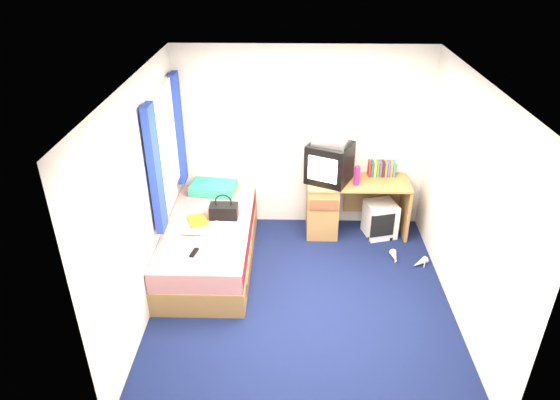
{
  "coord_description": "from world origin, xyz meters",
  "views": [
    {
      "loc": [
        -0.14,
        -4.28,
        3.58
      ],
      "look_at": [
        -0.26,
        0.7,
        0.86
      ],
      "focal_mm": 32.0,
      "sensor_mm": 36.0,
      "label": 1
    }
  ],
  "objects_px": {
    "desk": "(335,204)",
    "water_bottle": "(193,232)",
    "colour_swatch_fan": "(210,252)",
    "crt_tv": "(329,163)",
    "magazine": "(198,220)",
    "storage_cube": "(380,219)",
    "pillow": "(213,188)",
    "remote_control": "(194,252)",
    "vcr": "(331,141)",
    "towel": "(225,233)",
    "picture_frame": "(390,171)",
    "bed": "(210,243)",
    "aerosol_can": "(345,173)",
    "white_heels": "(407,260)",
    "handbag": "(224,211)",
    "pink_water_bottle": "(357,176)"
  },
  "relations": [
    {
      "from": "handbag",
      "to": "storage_cube",
      "type": "bearing_deg",
      "value": 15.07
    },
    {
      "from": "remote_control",
      "to": "pink_water_bottle",
      "type": "bearing_deg",
      "value": 46.89
    },
    {
      "from": "crt_tv",
      "to": "magazine",
      "type": "xyz_separation_m",
      "value": [
        -1.58,
        -0.69,
        -0.45
      ]
    },
    {
      "from": "pillow",
      "to": "remote_control",
      "type": "bearing_deg",
      "value": -90.48
    },
    {
      "from": "vcr",
      "to": "magazine",
      "type": "bearing_deg",
      "value": -135.79
    },
    {
      "from": "bed",
      "to": "pillow",
      "type": "height_order",
      "value": "pillow"
    },
    {
      "from": "pillow",
      "to": "colour_swatch_fan",
      "type": "bearing_deg",
      "value": -83.35
    },
    {
      "from": "aerosol_can",
      "to": "remote_control",
      "type": "height_order",
      "value": "aerosol_can"
    },
    {
      "from": "bed",
      "to": "vcr",
      "type": "relative_size",
      "value": 4.78
    },
    {
      "from": "vcr",
      "to": "water_bottle",
      "type": "bearing_deg",
      "value": -127.24
    },
    {
      "from": "storage_cube",
      "to": "remote_control",
      "type": "relative_size",
      "value": 2.89
    },
    {
      "from": "white_heels",
      "to": "storage_cube",
      "type": "bearing_deg",
      "value": 111.15
    },
    {
      "from": "crt_tv",
      "to": "remote_control",
      "type": "height_order",
      "value": "crt_tv"
    },
    {
      "from": "desk",
      "to": "pink_water_bottle",
      "type": "height_order",
      "value": "pink_water_bottle"
    },
    {
      "from": "magazine",
      "to": "colour_swatch_fan",
      "type": "height_order",
      "value": "magazine"
    },
    {
      "from": "towel",
      "to": "water_bottle",
      "type": "relative_size",
      "value": 1.64
    },
    {
      "from": "crt_tv",
      "to": "picture_frame",
      "type": "height_order",
      "value": "crt_tv"
    },
    {
      "from": "vcr",
      "to": "towel",
      "type": "relative_size",
      "value": 1.28
    },
    {
      "from": "picture_frame",
      "to": "crt_tv",
      "type": "bearing_deg",
      "value": 176.79
    },
    {
      "from": "handbag",
      "to": "towel",
      "type": "bearing_deg",
      "value": -81.11
    },
    {
      "from": "desk",
      "to": "water_bottle",
      "type": "distance_m",
      "value": 1.97
    },
    {
      "from": "colour_swatch_fan",
      "to": "desk",
      "type": "bearing_deg",
      "value": 43.18
    },
    {
      "from": "crt_tv",
      "to": "picture_frame",
      "type": "relative_size",
      "value": 4.65
    },
    {
      "from": "bed",
      "to": "storage_cube",
      "type": "relative_size",
      "value": 4.32
    },
    {
      "from": "storage_cube",
      "to": "water_bottle",
      "type": "bearing_deg",
      "value": -173.0
    },
    {
      "from": "desk",
      "to": "remote_control",
      "type": "height_order",
      "value": "desk"
    },
    {
      "from": "aerosol_can",
      "to": "white_heels",
      "type": "distance_m",
      "value": 1.33
    },
    {
      "from": "pillow",
      "to": "remote_control",
      "type": "height_order",
      "value": "pillow"
    },
    {
      "from": "storage_cube",
      "to": "pink_water_bottle",
      "type": "xyz_separation_m",
      "value": [
        -0.35,
        -0.03,
        0.64
      ]
    },
    {
      "from": "pink_water_bottle",
      "to": "remote_control",
      "type": "bearing_deg",
      "value": -145.84
    },
    {
      "from": "vcr",
      "to": "aerosol_can",
      "type": "xyz_separation_m",
      "value": [
        0.2,
        0.05,
        -0.45
      ]
    },
    {
      "from": "handbag",
      "to": "colour_swatch_fan",
      "type": "distance_m",
      "value": 0.76
    },
    {
      "from": "storage_cube",
      "to": "towel",
      "type": "bearing_deg",
      "value": -168.35
    },
    {
      "from": "handbag",
      "to": "remote_control",
      "type": "relative_size",
      "value": 2.09
    },
    {
      "from": "picture_frame",
      "to": "handbag",
      "type": "bearing_deg",
      "value": -174.4
    },
    {
      "from": "desk",
      "to": "handbag",
      "type": "xyz_separation_m",
      "value": [
        -1.38,
        -0.6,
        0.22
      ]
    },
    {
      "from": "pillow",
      "to": "storage_cube",
      "type": "height_order",
      "value": "pillow"
    },
    {
      "from": "towel",
      "to": "remote_control",
      "type": "relative_size",
      "value": 2.05
    },
    {
      "from": "bed",
      "to": "colour_swatch_fan",
      "type": "bearing_deg",
      "value": -78.98
    },
    {
      "from": "remote_control",
      "to": "storage_cube",
      "type": "bearing_deg",
      "value": 42.92
    },
    {
      "from": "pillow",
      "to": "pink_water_bottle",
      "type": "relative_size",
      "value": 2.44
    },
    {
      "from": "pillow",
      "to": "crt_tv",
      "type": "xyz_separation_m",
      "value": [
        1.49,
        -0.04,
        0.4
      ]
    },
    {
      "from": "pillow",
      "to": "storage_cube",
      "type": "distance_m",
      "value": 2.22
    },
    {
      "from": "magazine",
      "to": "vcr",
      "type": "bearing_deg",
      "value": 23.75
    },
    {
      "from": "crt_tv",
      "to": "towel",
      "type": "xyz_separation_m",
      "value": [
        -1.21,
        -1.03,
        -0.41
      ]
    },
    {
      "from": "pillow",
      "to": "desk",
      "type": "xyz_separation_m",
      "value": [
        1.6,
        -0.04,
        -0.2
      ]
    },
    {
      "from": "pillow",
      "to": "bed",
      "type": "bearing_deg",
      "value": -86.63
    },
    {
      "from": "crt_tv",
      "to": "picture_frame",
      "type": "distance_m",
      "value": 0.84
    },
    {
      "from": "remote_control",
      "to": "magazine",
      "type": "bearing_deg",
      "value": 109.15
    },
    {
      "from": "bed",
      "to": "remote_control",
      "type": "relative_size",
      "value": 12.5
    }
  ]
}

